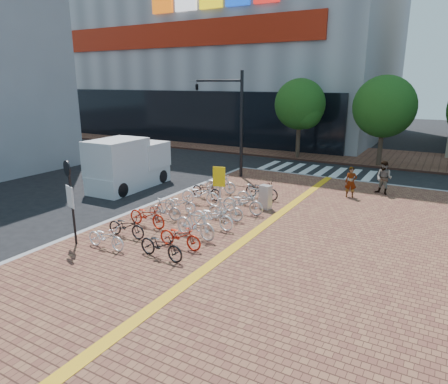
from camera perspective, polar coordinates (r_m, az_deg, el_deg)
The scene contains 32 objects.
ground at distance 15.64m, azimuth -4.42°, elevation -6.53°, with size 120.00×120.00×0.00m, color black.
sidewalk at distance 10.44m, azimuth -6.12°, elevation -18.24°, with size 14.00×34.00×0.15m, color brown.
tactile_strip at distance 10.93m, azimuth -10.58°, elevation -16.25°, with size 0.40×34.00×0.01m, color gold.
kerb_west at distance 15.18m, azimuth -28.44°, elevation -8.87°, with size 0.25×34.00×0.15m, color gray.
kerb_north at distance 25.20m, azimuth 16.94°, elevation 1.58°, with size 14.00×0.25×0.15m, color gray.
far_sidewalk at distance 34.46m, azimuth 15.51°, elevation 5.31°, with size 70.00×8.00×0.15m, color brown.
department_store at distance 50.79m, azimuth 0.84°, elevation 24.74°, with size 36.00×24.27×28.00m.
crosswalk at distance 27.71m, azimuth 12.85°, elevation 2.95°, with size 7.50×4.00×0.01m.
street_trees at distance 29.65m, azimuth 23.92°, elevation 10.83°, with size 16.20×4.60×6.35m.
bike_0 at distance 14.71m, azimuth -16.51°, elevation -6.20°, with size 0.57×1.63×0.86m, color white.
bike_1 at distance 15.58m, azimuth -13.79°, elevation -4.74°, with size 0.58×1.66×0.87m, color black.
bike_2 at distance 16.49m, azimuth -10.93°, elevation -3.27°, with size 0.64×1.82×0.96m, color red.
bike_3 at distance 17.16m, azimuth -8.46°, elevation -2.44°, with size 0.44×1.56×0.94m, color #A2A1A6.
bike_4 at distance 18.04m, azimuth -6.30°, elevation -1.58°, with size 0.57×1.65×0.87m, color silver.
bike_5 at distance 19.12m, azimuth -3.43°, elevation -0.29°, with size 0.67×1.93×1.02m, color white.
bike_6 at distance 20.02m, azimuth -2.53°, elevation 0.36°, with size 0.63×1.82×0.95m, color black.
bike_7 at distance 20.96m, azimuth -0.48°, elevation 1.17°, with size 0.48×1.69×1.02m, color silver.
bike_8 at distance 13.51m, azimuth -8.97°, elevation -7.50°, with size 0.63×1.80×0.94m, color black.
bike_9 at distance 14.25m, azimuth -6.28°, elevation -6.24°, with size 0.60×1.72×0.90m, color #B91E0D.
bike_10 at distance 15.02m, azimuth -4.14°, elevation -4.57°, with size 0.53×1.87×1.12m, color silver.
bike_11 at distance 15.98m, azimuth -1.64°, elevation -3.51°, with size 0.66×1.91×1.00m, color white.
bike_12 at distance 16.89m, azimuth 0.25°, elevation -2.52°, with size 0.45×1.59×0.96m, color silver.
bike_13 at distance 17.77m, azimuth 2.70°, elevation -1.51°, with size 0.68×1.95×1.02m, color #B1B0B5.
bike_14 at distance 18.83m, azimuth 4.31°, elevation -0.49°, with size 0.50×1.75×1.05m, color silver.
bike_15 at distance 20.05m, azimuth 5.40°, elevation 0.33°, with size 0.63×1.82×0.95m, color black.
pedestrian_a at distance 21.21m, azimuth 17.67°, elevation 1.35°, with size 0.57×0.38×1.57m, color gray.
pedestrian_b at distance 22.34m, azimuth 21.88°, elevation 1.89°, with size 0.85×0.66×1.74m, color #535669.
utility_box at distance 18.50m, azimuth 5.95°, elevation -0.73°, with size 0.51×0.37×1.12m, color #B0B0B4.
yellow_sign at distance 17.80m, azimuth -0.65°, elevation 1.61°, with size 0.55×0.21×2.07m.
notice_sign at distance 15.00m, azimuth -21.13°, elevation -0.03°, with size 0.56×0.23×3.11m.
traffic_light_pole at distance 24.99m, azimuth -0.51°, elevation 12.46°, with size 3.40×1.31×6.33m.
box_truck at distance 23.10m, azimuth -13.56°, elevation 3.82°, with size 2.29×5.00×2.85m.
Camera 1 is at (8.18, -11.98, 5.87)m, focal length 32.00 mm.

